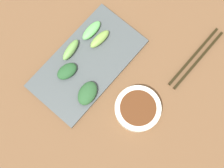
% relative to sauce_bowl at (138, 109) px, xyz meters
% --- Properties ---
extents(tabletop, '(2.10, 2.10, 0.02)m').
position_rel_sauce_bowl_xyz_m(tabletop, '(0.12, -0.03, -0.03)').
color(tabletop, brown).
rests_on(tabletop, ground).
extents(sauce_bowl, '(0.13, 0.13, 0.03)m').
position_rel_sauce_bowl_xyz_m(sauce_bowl, '(0.00, 0.00, 0.00)').
color(sauce_bowl, silver).
rests_on(sauce_bowl, tabletop).
extents(serving_plate, '(0.19, 0.34, 0.01)m').
position_rel_sauce_bowl_xyz_m(serving_plate, '(0.20, -0.01, -0.01)').
color(serving_plate, '#434B4D').
rests_on(serving_plate, tabletop).
extents(broccoli_stalk_0, '(0.03, 0.07, 0.02)m').
position_rel_sauce_bowl_xyz_m(broccoli_stalk_0, '(0.22, -0.09, 0.01)').
color(broccoli_stalk_0, '#77A144').
rests_on(broccoli_stalk_0, serving_plate).
extents(broccoli_leafy_1, '(0.07, 0.08, 0.03)m').
position_rel_sauce_bowl_xyz_m(broccoli_leafy_1, '(0.13, 0.06, 0.01)').
color(broccoli_leafy_1, '#26522A').
rests_on(broccoli_leafy_1, serving_plate).
extents(broccoli_leafy_2, '(0.05, 0.07, 0.02)m').
position_rel_sauce_bowl_xyz_m(broccoli_leafy_2, '(0.22, 0.05, 0.01)').
color(broccoli_leafy_2, '#235027').
rests_on(broccoli_leafy_2, serving_plate).
extents(broccoli_stalk_3, '(0.03, 0.07, 0.02)m').
position_rel_sauce_bowl_xyz_m(broccoli_stalk_3, '(0.25, -0.09, 0.01)').
color(broccoli_stalk_3, '#5EB65B').
rests_on(broccoli_stalk_3, serving_plate).
extents(broccoli_stalk_4, '(0.04, 0.08, 0.03)m').
position_rel_sauce_bowl_xyz_m(broccoli_stalk_4, '(0.26, -0.00, 0.01)').
color(broccoli_stalk_4, '#689E4A').
rests_on(broccoli_stalk_4, serving_plate).
extents(chopsticks, '(0.03, 0.23, 0.01)m').
position_rel_sauce_bowl_xyz_m(chopsticks, '(-0.03, -0.23, -0.01)').
color(chopsticks, black).
rests_on(chopsticks, tabletop).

